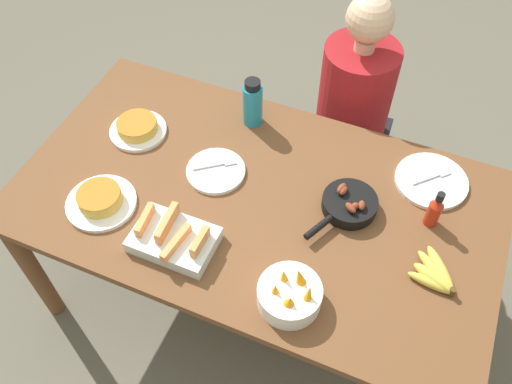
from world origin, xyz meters
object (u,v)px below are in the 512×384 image
hot_sauce_bottle (435,210)px  person_figure (349,128)px  skillet (349,205)px  frittata_plate_side (100,200)px  empty_plate_far_left (431,181)px  frittata_plate_center (138,128)px  empty_plate_near_front (216,171)px  fruit_bowl_mango (290,295)px  water_bottle (253,103)px  banana_bunch (436,275)px  melon_tray (174,238)px

hot_sauce_bottle → person_figure: size_ratio=0.14×
skillet → frittata_plate_side: bearing=-43.4°
hot_sauce_bottle → empty_plate_far_left: bearing=100.2°
frittata_plate_center → empty_plate_far_left: (1.12, 0.20, -0.02)m
empty_plate_near_front → fruit_bowl_mango: fruit_bowl_mango is taller
empty_plate_near_front → empty_plate_far_left: size_ratio=0.83×
fruit_bowl_mango → person_figure: person_figure is taller
water_bottle → frittata_plate_center: bearing=-149.3°
banana_bunch → frittata_plate_side: frittata_plate_side is taller
melon_tray → person_figure: person_figure is taller
frittata_plate_center → empty_plate_near_front: frittata_plate_center is taller
water_bottle → hot_sauce_bottle: (0.76, -0.22, -0.03)m
skillet → hot_sauce_bottle: (0.28, 0.06, 0.04)m
banana_bunch → person_figure: person_figure is taller
empty_plate_far_left → hot_sauce_bottle: hot_sauce_bottle is taller
melon_tray → skillet: bearing=36.3°
banana_bunch → empty_plate_far_left: size_ratio=0.65×
hot_sauce_bottle → water_bottle: bearing=164.1°
person_figure → empty_plate_near_front: bearing=-117.6°
melon_tray → empty_plate_near_front: size_ratio=1.26×
skillet → person_figure: person_figure is taller
banana_bunch → empty_plate_near_front: (-0.84, 0.13, -0.01)m
frittata_plate_side → hot_sauce_bottle: (1.09, 0.38, 0.04)m
skillet → empty_plate_far_left: skillet is taller
empty_plate_far_left → hot_sauce_bottle: bearing=-79.8°
banana_bunch → frittata_plate_center: frittata_plate_center is taller
frittata_plate_side → skillet: bearing=21.5°
empty_plate_far_left → hot_sauce_bottle: (0.03, -0.18, 0.06)m
frittata_plate_center → empty_plate_far_left: bearing=10.0°
empty_plate_near_front → person_figure: person_figure is taller
melon_tray → empty_plate_far_left: bearing=39.1°
frittata_plate_side → empty_plate_near_front: bearing=43.3°
melon_tray → frittata_plate_side: (-0.32, 0.04, -0.01)m
frittata_plate_center → empty_plate_far_left: frittata_plate_center is taller
empty_plate_far_left → melon_tray: bearing=-140.9°
water_bottle → hot_sauce_bottle: 0.79m
empty_plate_near_front → hot_sauce_bottle: (0.78, 0.09, 0.06)m
frittata_plate_center → fruit_bowl_mango: size_ratio=1.11×
water_bottle → banana_bunch: bearing=-27.6°
person_figure → empty_plate_far_left: bearing=-45.1°
banana_bunch → frittata_plate_center: bearing=170.9°
banana_bunch → person_figure: (-0.49, 0.80, -0.27)m
hot_sauce_bottle → melon_tray: bearing=-151.4°
melon_tray → frittata_plate_side: size_ratio=1.11×
skillet → person_figure: bearing=-141.4°
frittata_plate_center → skillet: bearing=-2.7°
hot_sauce_bottle → frittata_plate_center: bearing=-179.1°
skillet → frittata_plate_side: 0.88m
frittata_plate_side → fruit_bowl_mango: fruit_bowl_mango is taller
skillet → frittata_plate_center: 0.88m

